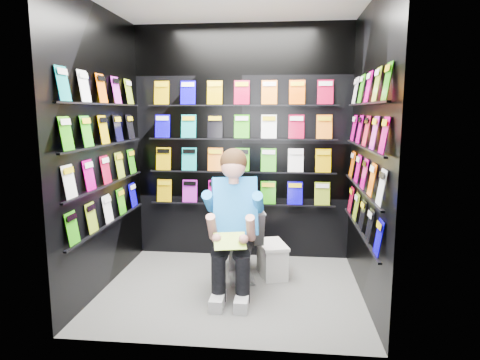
# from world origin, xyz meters

# --- Properties ---
(floor) EXTENTS (2.40, 2.40, 0.00)m
(floor) POSITION_xyz_m (0.00, 0.00, 0.00)
(floor) COLOR slate
(floor) RESTS_ON ground
(wall_back) EXTENTS (2.40, 0.04, 2.60)m
(wall_back) POSITION_xyz_m (0.00, 1.00, 1.30)
(wall_back) COLOR black
(wall_back) RESTS_ON floor
(wall_front) EXTENTS (2.40, 0.04, 2.60)m
(wall_front) POSITION_xyz_m (0.00, -1.00, 1.30)
(wall_front) COLOR black
(wall_front) RESTS_ON floor
(wall_left) EXTENTS (0.04, 2.00, 2.60)m
(wall_left) POSITION_xyz_m (-1.20, 0.00, 1.30)
(wall_left) COLOR black
(wall_left) RESTS_ON floor
(wall_right) EXTENTS (0.04, 2.00, 2.60)m
(wall_right) POSITION_xyz_m (1.20, 0.00, 1.30)
(wall_right) COLOR black
(wall_right) RESTS_ON floor
(comics_back) EXTENTS (2.10, 0.06, 1.37)m
(comics_back) POSITION_xyz_m (0.00, 0.97, 1.31)
(comics_back) COLOR #F55F07
(comics_back) RESTS_ON wall_back
(comics_left) EXTENTS (0.06, 1.70, 1.37)m
(comics_left) POSITION_xyz_m (-1.17, 0.00, 1.31)
(comics_left) COLOR #F55F07
(comics_left) RESTS_ON wall_left
(comics_right) EXTENTS (0.06, 1.70, 1.37)m
(comics_right) POSITION_xyz_m (1.17, 0.00, 1.31)
(comics_right) COLOR #F55F07
(comics_right) RESTS_ON wall_right
(toilet) EXTENTS (0.58, 0.82, 0.73)m
(toilet) POSITION_xyz_m (0.03, 0.39, 0.37)
(toilet) COLOR white
(toilet) RESTS_ON floor
(longbox) EXTENTS (0.34, 0.46, 0.31)m
(longbox) POSITION_xyz_m (0.37, 0.40, 0.15)
(longbox) COLOR silver
(longbox) RESTS_ON floor
(longbox_lid) EXTENTS (0.36, 0.49, 0.03)m
(longbox_lid) POSITION_xyz_m (0.37, 0.40, 0.33)
(longbox_lid) COLOR silver
(longbox_lid) RESTS_ON longbox
(reader) EXTENTS (0.71, 0.89, 1.46)m
(reader) POSITION_xyz_m (0.03, 0.01, 0.79)
(reader) COLOR blue
(reader) RESTS_ON toilet
(held_comic) EXTENTS (0.30, 0.21, 0.11)m
(held_comic) POSITION_xyz_m (0.03, -0.34, 0.58)
(held_comic) COLOR green
(held_comic) RESTS_ON reader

